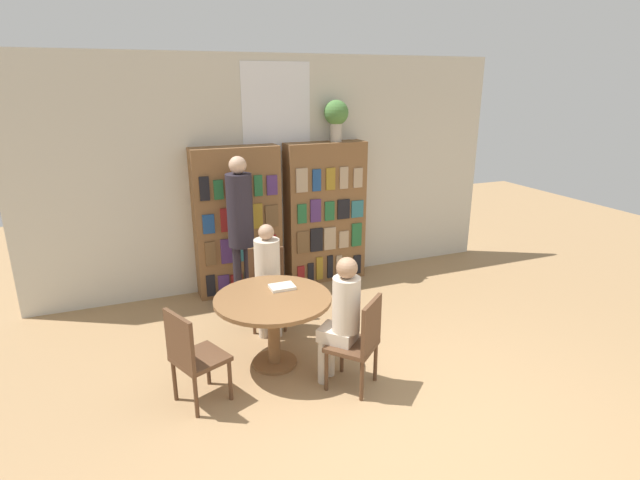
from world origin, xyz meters
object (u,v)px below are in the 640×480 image
object	(u,v)px
chair_near_camera	(192,354)
chair_far_side	(360,340)
chair_left_side	(267,283)
seated_reader_left	(268,272)
bookshelf_right	(325,213)
seated_reader_right	(342,314)
librarian_standing	(240,217)
reading_table	(273,310)
flower_vase	(336,115)
bookshelf_left	(238,222)

from	to	relation	value
chair_near_camera	chair_far_side	bearing A→B (deg)	54.00
chair_left_side	seated_reader_left	size ratio (longest dim) A/B	0.72
bookshelf_right	chair_near_camera	xyz separation A→B (m)	(-2.16, -2.25, -0.46)
seated_reader_left	seated_reader_right	size ratio (longest dim) A/B	0.99
librarian_standing	chair_far_side	bearing A→B (deg)	-75.20
bookshelf_right	reading_table	xyz separation A→B (m)	(-1.34, -1.90, -0.36)
flower_vase	bookshelf_left	bearing A→B (deg)	-179.79
chair_near_camera	librarian_standing	distance (m)	2.06
bookshelf_right	chair_near_camera	bearing A→B (deg)	-133.77
seated_reader_right	reading_table	bearing A→B (deg)	90.00
bookshelf_right	seated_reader_right	xyz separation A→B (m)	(-0.86, -2.44, -0.25)
flower_vase	chair_near_camera	size ratio (longest dim) A/B	0.61
bookshelf_right	seated_reader_right	world-z (taller)	bookshelf_right
chair_far_side	seated_reader_right	size ratio (longest dim) A/B	0.71
reading_table	seated_reader_left	size ratio (longest dim) A/B	0.92
chair_left_side	librarian_standing	distance (m)	0.86
bookshelf_right	seated_reader_left	world-z (taller)	bookshelf_right
bookshelf_right	chair_far_side	bearing A→B (deg)	-106.11
seated_reader_right	chair_left_side	bearing A→B (deg)	59.71
bookshelf_left	seated_reader_right	world-z (taller)	bookshelf_left
chair_near_camera	seated_reader_right	bearing A→B (deg)	58.68
bookshelf_left	seated_reader_right	distance (m)	2.47
bookshelf_left	flower_vase	xyz separation A→B (m)	(1.36, 0.00, 1.29)
reading_table	seated_reader_right	xyz separation A→B (m)	(0.47, -0.54, 0.11)
flower_vase	seated_reader_left	world-z (taller)	flower_vase
bookshelf_left	chair_far_side	size ratio (longest dim) A/B	2.17
bookshelf_right	librarian_standing	bearing A→B (deg)	-158.77
bookshelf_left	chair_left_side	bearing A→B (deg)	-85.91
chair_far_side	seated_reader_right	xyz separation A→B (m)	(-0.12, 0.14, 0.21)
seated_reader_left	bookshelf_left	bearing A→B (deg)	-75.68
bookshelf_right	chair_left_side	xyz separation A→B (m)	(-1.14, -1.02, -0.46)
seated_reader_left	chair_far_side	bearing A→B (deg)	120.21
chair_left_side	seated_reader_left	bearing A→B (deg)	90.00
reading_table	seated_reader_left	world-z (taller)	seated_reader_left
flower_vase	chair_near_camera	world-z (taller)	flower_vase
librarian_standing	chair_left_side	bearing A→B (deg)	-73.77
chair_near_camera	reading_table	bearing A→B (deg)	90.00
librarian_standing	flower_vase	bearing A→B (deg)	19.33
chair_near_camera	librarian_standing	xyz separation A→B (m)	(0.87, 1.75, 0.66)
bookshelf_right	chair_near_camera	size ratio (longest dim) A/B	2.17
reading_table	chair_left_side	world-z (taller)	chair_left_side
bookshelf_left	chair_far_side	bearing A→B (deg)	-79.68
reading_table	chair_left_side	bearing A→B (deg)	77.32
seated_reader_right	seated_reader_left	bearing A→B (deg)	62.92
chair_far_side	bookshelf_left	bearing A→B (deg)	59.00
bookshelf_right	seated_reader_right	bearing A→B (deg)	-109.51
seated_reader_right	chair_far_side	bearing A→B (deg)	-90.00
bookshelf_left	reading_table	world-z (taller)	bookshelf_left
bookshelf_left	chair_near_camera	bearing A→B (deg)	-112.80
reading_table	chair_left_side	distance (m)	0.90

